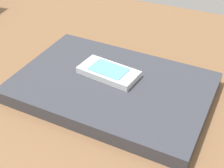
% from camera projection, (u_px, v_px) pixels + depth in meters
% --- Properties ---
extents(desk_surface, '(1.20, 0.80, 0.03)m').
position_uv_depth(desk_surface, '(92.00, 83.00, 0.64)').
color(desk_surface, brown).
rests_on(desk_surface, ground).
extents(laptop_closed, '(0.36, 0.25, 0.03)m').
position_uv_depth(laptop_closed, '(112.00, 87.00, 0.59)').
color(laptop_closed, '#33353D').
rests_on(laptop_closed, desk_surface).
extents(cell_phone_on_laptop, '(0.12, 0.07, 0.01)m').
position_uv_depth(cell_phone_on_laptop, '(109.00, 72.00, 0.59)').
color(cell_phone_on_laptop, silver).
rests_on(cell_phone_on_laptop, laptop_closed).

